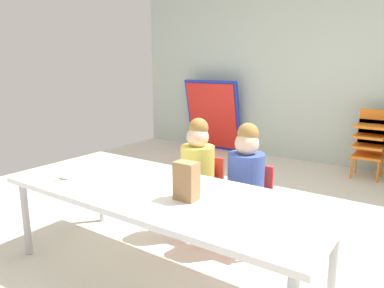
% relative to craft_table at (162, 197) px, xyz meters
% --- Properties ---
extents(ground_plane, '(6.19, 5.49, 0.02)m').
position_rel_craft_table_xyz_m(ground_plane, '(0.17, 0.60, -0.54)').
color(ground_plane, silver).
extents(back_wall, '(6.19, 0.10, 2.74)m').
position_rel_craft_table_xyz_m(back_wall, '(0.17, 3.36, 0.84)').
color(back_wall, '#B2C1B7').
rests_on(back_wall, ground_plane).
extents(craft_table, '(2.06, 0.80, 0.57)m').
position_rel_craft_table_xyz_m(craft_table, '(0.00, 0.00, 0.00)').
color(craft_table, white).
rests_on(craft_table, ground_plane).
extents(seated_child_near_camera, '(0.32, 0.31, 0.92)m').
position_rel_craft_table_xyz_m(seated_child_near_camera, '(-0.15, 0.63, 0.03)').
color(seated_child_near_camera, red).
rests_on(seated_child_near_camera, ground_plane).
extents(seated_child_middle_seat, '(0.32, 0.31, 0.92)m').
position_rel_craft_table_xyz_m(seated_child_middle_seat, '(0.26, 0.63, 0.03)').
color(seated_child_middle_seat, red).
rests_on(seated_child_middle_seat, ground_plane).
extents(kid_chair_orange_stack, '(0.32, 0.30, 0.80)m').
position_rel_craft_table_xyz_m(kid_chair_orange_stack, '(0.68, 2.99, -0.07)').
color(kid_chair_orange_stack, orange).
rests_on(kid_chair_orange_stack, ground_plane).
extents(folded_activity_table, '(0.90, 0.29, 1.09)m').
position_rel_craft_table_xyz_m(folded_activity_table, '(-1.58, 3.16, 0.01)').
color(folded_activity_table, '#1E33BF').
rests_on(folded_activity_table, ground_plane).
extents(paper_bag_brown, '(0.13, 0.09, 0.22)m').
position_rel_craft_table_xyz_m(paper_bag_brown, '(0.21, -0.04, 0.15)').
color(paper_bag_brown, '#9E754C').
rests_on(paper_bag_brown, craft_table).
extents(paper_plate_near_edge, '(0.18, 0.18, 0.01)m').
position_rel_craft_table_xyz_m(paper_plate_near_edge, '(-0.65, -0.18, 0.05)').
color(paper_plate_near_edge, white).
rests_on(paper_plate_near_edge, craft_table).
extents(donut_powdered_on_plate, '(0.11, 0.11, 0.03)m').
position_rel_craft_table_xyz_m(donut_powdered_on_plate, '(-0.65, -0.18, 0.06)').
color(donut_powdered_on_plate, white).
rests_on(donut_powdered_on_plate, craft_table).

